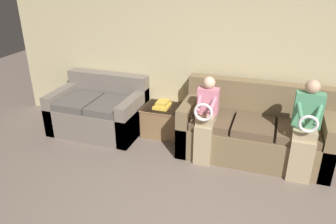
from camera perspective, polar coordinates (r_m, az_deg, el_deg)
The scene contains 7 objects.
wall_back at distance 4.88m, azimuth 11.95°, elevation 9.55°, with size 7.45×0.06×2.55m.
couch_main at distance 4.72m, azimuth 14.66°, elevation -3.32°, with size 2.00×0.86×1.00m.
couch_side at distance 5.39m, azimuth -11.84°, elevation 0.13°, with size 1.39×0.96×0.85m.
child_left_seated at distance 4.32m, azimuth 6.60°, elevation -0.83°, with size 0.27×0.37×1.17m.
child_right_seated at distance 4.27m, azimuth 22.85°, elevation -2.51°, with size 0.34×0.38×1.27m.
side_shelf at distance 5.17m, azimuth -0.85°, elevation -1.37°, with size 0.60×0.53×0.46m.
book_stack at distance 5.05m, azimuth -1.01°, elevation 1.31°, with size 0.23×0.29×0.10m.
Camera 1 is at (0.52, -2.05, 2.49)m, focal length 35.00 mm.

